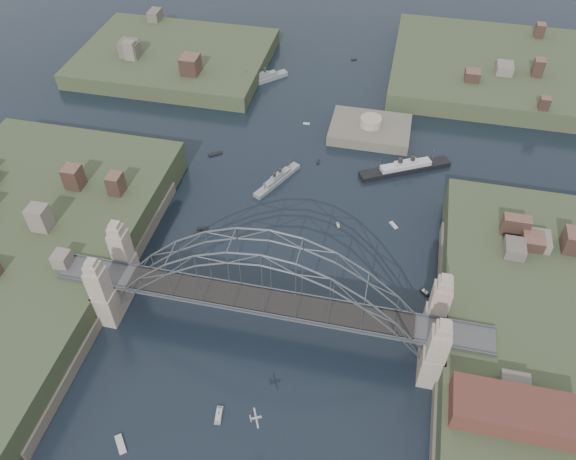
% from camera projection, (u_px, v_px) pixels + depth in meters
% --- Properties ---
extents(ground, '(500.00, 500.00, 0.00)m').
position_uv_depth(ground, '(269.00, 328.00, 113.97)').
color(ground, black).
rests_on(ground, ground).
extents(bridge, '(84.00, 13.80, 24.60)m').
position_uv_depth(bridge, '(267.00, 288.00, 105.25)').
color(bridge, '#4A4A4C').
rests_on(bridge, ground).
extents(shore_west, '(50.50, 90.00, 12.00)m').
position_uv_depth(shore_west, '(7.00, 274.00, 121.31)').
color(shore_west, '#374227').
rests_on(shore_west, ground).
extents(shore_east, '(50.50, 90.00, 12.00)m').
position_uv_depth(shore_east, '(574.00, 377.00, 103.83)').
color(shore_east, '#374227').
rests_on(shore_east, ground).
extents(headland_nw, '(60.00, 45.00, 9.00)m').
position_uv_depth(headland_nw, '(175.00, 63.00, 187.62)').
color(headland_nw, '#374227').
rests_on(headland_nw, ground).
extents(headland_ne, '(70.00, 55.00, 9.50)m').
position_uv_depth(headland_ne, '(503.00, 75.00, 181.79)').
color(headland_ne, '#374227').
rests_on(headland_ne, ground).
extents(fort_island, '(22.00, 16.00, 9.40)m').
position_uv_depth(fort_island, '(369.00, 135.00, 160.73)').
color(fort_island, '#5A5446').
rests_on(fort_island, ground).
extents(wharf_shed, '(20.00, 8.00, 4.00)m').
position_uv_depth(wharf_shed, '(515.00, 411.00, 90.52)').
color(wharf_shed, '#592D26').
rests_on(wharf_shed, shore_east).
extents(naval_cruiser_near, '(9.16, 15.54, 4.88)m').
position_uv_depth(naval_cruiser_near, '(277.00, 180.00, 145.22)').
color(naval_cruiser_near, gray).
rests_on(naval_cruiser_near, ground).
extents(naval_cruiser_far, '(14.62, 14.58, 6.13)m').
position_uv_depth(naval_cruiser_far, '(262.00, 79.00, 179.60)').
color(naval_cruiser_far, gray).
rests_on(naval_cruiser_far, ground).
extents(ocean_liner, '(23.27, 14.59, 6.04)m').
position_uv_depth(ocean_liner, '(405.00, 168.00, 148.22)').
color(ocean_liner, black).
rests_on(ocean_liner, ground).
extents(aeroplane, '(2.05, 3.39, 0.53)m').
position_uv_depth(aeroplane, '(255.00, 418.00, 92.06)').
color(aeroplane, '#ABAEB2').
extents(small_boat_a, '(2.74, 1.44, 0.45)m').
position_uv_depth(small_boat_a, '(202.00, 229.00, 133.51)').
color(small_boat_a, '#B9B9B4').
rests_on(small_boat_a, ground).
extents(small_boat_b, '(1.16, 2.01, 1.43)m').
position_uv_depth(small_boat_b, '(338.00, 225.00, 134.27)').
color(small_boat_b, '#B9B9B4').
rests_on(small_boat_b, ground).
extents(small_boat_c, '(1.60, 3.57, 1.43)m').
position_uv_depth(small_boat_c, '(219.00, 415.00, 100.44)').
color(small_boat_c, '#B9B9B4').
rests_on(small_boat_c, ground).
extents(small_boat_d, '(2.23, 2.48, 0.45)m').
position_uv_depth(small_boat_d, '(394.00, 225.00, 134.38)').
color(small_boat_d, '#B9B9B4').
rests_on(small_boat_d, ground).
extents(small_boat_e, '(3.81, 3.28, 0.45)m').
position_uv_depth(small_boat_e, '(215.00, 154.00, 153.76)').
color(small_boat_e, '#B9B9B4').
rests_on(small_boat_e, ground).
extents(small_boat_f, '(0.68, 1.84, 0.45)m').
position_uv_depth(small_boat_f, '(318.00, 162.00, 151.32)').
color(small_boat_f, '#B9B9B4').
rests_on(small_boat_f, ground).
extents(small_boat_h, '(1.88, 0.71, 0.45)m').
position_uv_depth(small_boat_h, '(306.00, 124.00, 163.84)').
color(small_boat_h, '#B9B9B4').
rests_on(small_boat_h, ground).
extents(small_boat_i, '(2.17, 2.06, 1.43)m').
position_uv_depth(small_boat_i, '(425.00, 292.00, 119.93)').
color(small_boat_i, '#B9B9B4').
rests_on(small_boat_i, ground).
extents(small_boat_j, '(3.15, 3.52, 0.45)m').
position_uv_depth(small_boat_j, '(121.00, 444.00, 96.82)').
color(small_boat_j, '#B9B9B4').
rests_on(small_boat_j, ground).
extents(small_boat_k, '(1.97, 1.26, 0.45)m').
position_uv_depth(small_boat_k, '(354.00, 60.00, 190.12)').
color(small_boat_k, '#B9B9B4').
rests_on(small_boat_k, ground).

